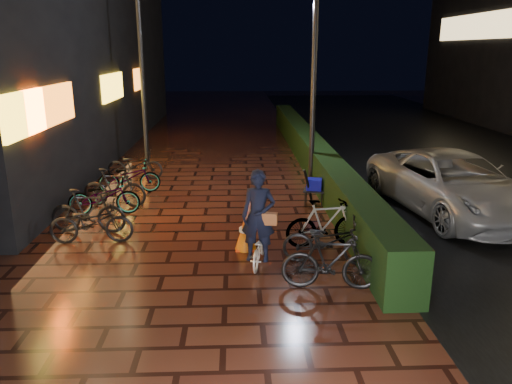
{
  "coord_description": "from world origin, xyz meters",
  "views": [
    {
      "loc": [
        0.75,
        -8.64,
        3.83
      ],
      "look_at": [
        1.15,
        0.91,
        1.1
      ],
      "focal_mm": 35.0,
      "sensor_mm": 36.0,
      "label": 1
    }
  ],
  "objects_px": {
    "cyclist": "(259,230)",
    "cart_assembly": "(314,186)",
    "traffic_barrier": "(248,222)",
    "van": "(453,184)"
  },
  "relations": [
    {
      "from": "traffic_barrier",
      "to": "cart_assembly",
      "type": "height_order",
      "value": "cart_assembly"
    },
    {
      "from": "cyclist",
      "to": "cart_assembly",
      "type": "xyz_separation_m",
      "value": [
        1.57,
        3.65,
        -0.17
      ]
    },
    {
      "from": "cyclist",
      "to": "van",
      "type": "bearing_deg",
      "value": 30.71
    },
    {
      "from": "traffic_barrier",
      "to": "cyclist",
      "type": "bearing_deg",
      "value": -83.61
    },
    {
      "from": "cyclist",
      "to": "traffic_barrier",
      "type": "xyz_separation_m",
      "value": [
        -0.16,
        1.39,
        -0.33
      ]
    },
    {
      "from": "traffic_barrier",
      "to": "van",
      "type": "bearing_deg",
      "value": 16.46
    },
    {
      "from": "traffic_barrier",
      "to": "cart_assembly",
      "type": "distance_m",
      "value": 2.84
    },
    {
      "from": "van",
      "to": "cart_assembly",
      "type": "xyz_separation_m",
      "value": [
        -3.24,
        0.79,
        -0.23
      ]
    },
    {
      "from": "cart_assembly",
      "to": "cyclist",
      "type": "bearing_deg",
      "value": -113.29
    },
    {
      "from": "cyclist",
      "to": "cart_assembly",
      "type": "bearing_deg",
      "value": 66.71
    }
  ]
}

